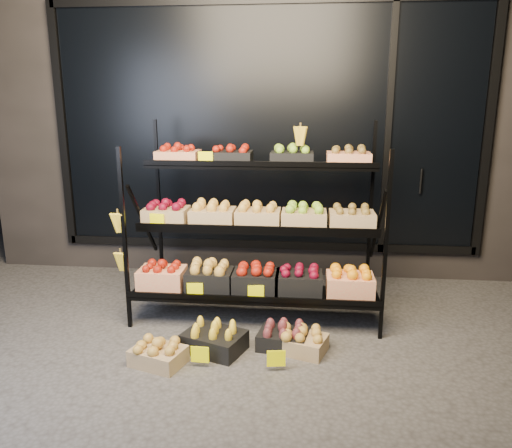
# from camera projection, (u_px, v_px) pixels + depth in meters

# --- Properties ---
(ground) EXTENTS (24.00, 24.00, 0.00)m
(ground) POSITION_uv_depth(u_px,v_px,m) (249.00, 343.00, 3.90)
(ground) COLOR #514F4C
(ground) RESTS_ON ground
(building) EXTENTS (6.00, 2.08, 3.50)m
(building) POSITION_uv_depth(u_px,v_px,m) (274.00, 107.00, 5.96)
(building) COLOR #2D2826
(building) RESTS_ON ground
(display_rack) EXTENTS (2.18, 1.02, 1.74)m
(display_rack) POSITION_uv_depth(u_px,v_px,m) (256.00, 226.00, 4.28)
(display_rack) COLOR black
(display_rack) RESTS_ON ground
(tag_floor_a) EXTENTS (0.13, 0.01, 0.12)m
(tag_floor_a) POSITION_uv_depth(u_px,v_px,m) (200.00, 360.00, 3.53)
(tag_floor_a) COLOR #FFFB00
(tag_floor_a) RESTS_ON ground
(tag_floor_b) EXTENTS (0.13, 0.01, 0.12)m
(tag_floor_b) POSITION_uv_depth(u_px,v_px,m) (276.00, 364.00, 3.48)
(tag_floor_b) COLOR #FFFB00
(tag_floor_b) RESTS_ON ground
(floor_crate_left) EXTENTS (0.43, 0.37, 0.19)m
(floor_crate_left) POSITION_uv_depth(u_px,v_px,m) (158.00, 353.00, 3.57)
(floor_crate_left) COLOR tan
(floor_crate_left) RESTS_ON ground
(floor_crate_midleft) EXTENTS (0.52, 0.45, 0.21)m
(floor_crate_midleft) POSITION_uv_depth(u_px,v_px,m) (214.00, 338.00, 3.76)
(floor_crate_midleft) COLOR black
(floor_crate_midleft) RESTS_ON ground
(floor_crate_midright) EXTENTS (0.43, 0.37, 0.19)m
(floor_crate_midright) POSITION_uv_depth(u_px,v_px,m) (301.00, 340.00, 3.75)
(floor_crate_midright) COLOR tan
(floor_crate_midright) RESTS_ON ground
(floor_crate_right) EXTENTS (0.41, 0.33, 0.19)m
(floor_crate_right) POSITION_uv_depth(u_px,v_px,m) (283.00, 337.00, 3.80)
(floor_crate_right) COLOR black
(floor_crate_right) RESTS_ON ground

